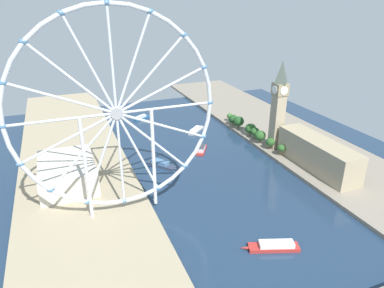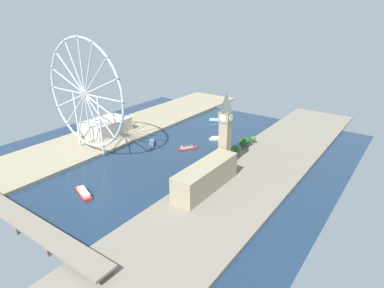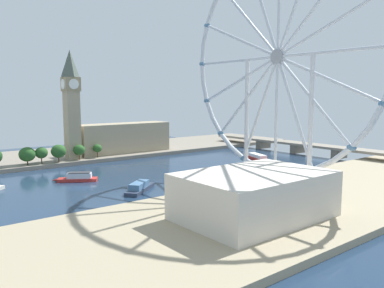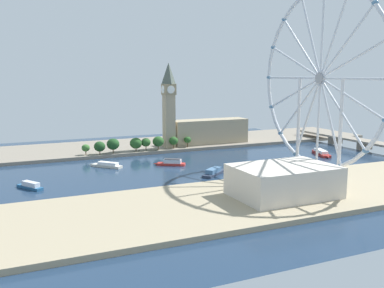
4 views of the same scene
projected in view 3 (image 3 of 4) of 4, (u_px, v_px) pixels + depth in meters
The scene contains 12 objects.
ground_plane at pixel (94, 182), 238.15m from camera, with size 384.03×384.03×0.00m, color #1E334C.
riverbank_left at pixel (37, 158), 321.01m from camera, with size 90.00×520.00×3.00m, color gray.
riverbank_right at pixel (212, 225), 154.93m from camera, with size 90.00×520.00×3.00m, color tan.
clock_tower at pixel (71, 103), 301.98m from camera, with size 12.52×12.52×83.20m.
parliament_block at pixel (123, 138), 342.63m from camera, with size 22.00×81.63×25.15m, color tan.
tree_row_embankment at pixel (26, 154), 277.99m from camera, with size 13.46×107.66×13.73m.
ferris_wheel at pixel (278, 58), 210.15m from camera, with size 129.79×3.20×133.57m.
riverside_hall at pixel (255, 195), 158.99m from camera, with size 40.93×59.73×18.48m, color beige.
river_bridge at pixel (298, 145), 360.44m from camera, with size 196.03×17.13×9.48m.
tour_boat_1 at pixel (78, 178), 241.19m from camera, with size 18.33×25.38×5.51m.
tour_boat_2 at pixel (258, 158), 319.02m from camera, with size 34.57×17.20×4.91m.
tour_boat_4 at pixel (140, 187), 216.08m from camera, with size 23.30×28.20×5.24m.
Camera 3 is at (219.33, -99.58, 51.97)m, focal length 37.02 mm.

